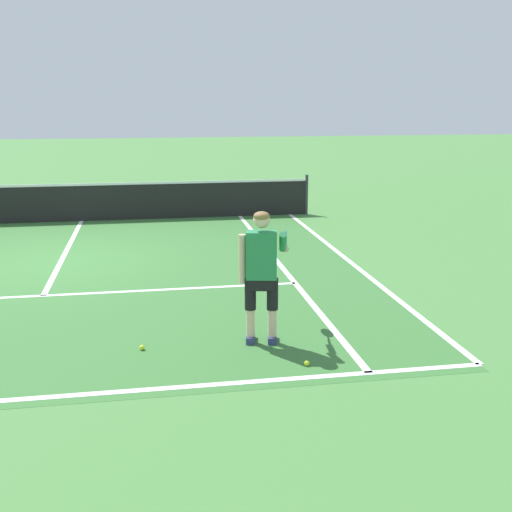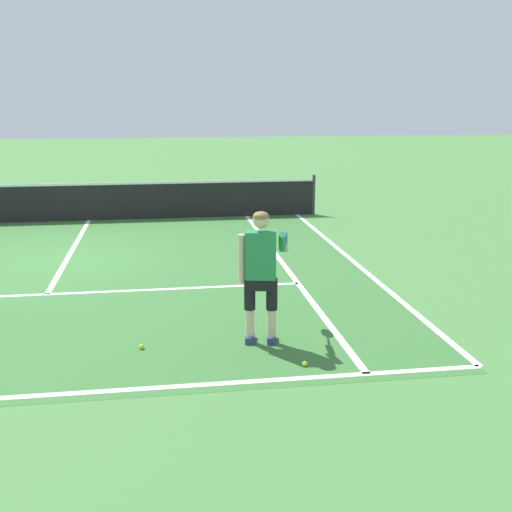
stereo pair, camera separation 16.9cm
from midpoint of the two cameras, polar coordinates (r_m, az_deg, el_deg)
ground_plane at (r=12.78m, az=-16.42°, el=-0.32°), size 80.00×80.00×0.00m
court_inner_surface at (r=11.90m, az=-16.98°, el=-1.38°), size 10.98×10.46×0.00m
line_service at (r=10.60m, az=-17.99°, el=-3.32°), size 8.23×0.10×0.01m
line_centre_service at (r=13.66m, az=-15.93°, el=0.65°), size 0.10×6.40×0.01m
line_singles_right at (r=12.00m, az=2.84°, el=-0.65°), size 0.10×10.06×0.01m
line_doubles_right at (r=12.34m, az=9.11°, el=-0.40°), size 0.10×10.06×0.01m
tennis_net at (r=16.69m, az=-14.74°, el=4.82°), size 11.96×0.08×1.07m
tennis_player at (r=7.88m, az=1.12°, el=-1.08°), size 0.80×1.07×1.71m
tennis_ball_near_feet at (r=8.06m, az=-9.76°, el=-8.11°), size 0.07×0.07×0.07m
tennis_ball_by_baseline at (r=7.49m, az=5.09°, el=-9.71°), size 0.07×0.07×0.07m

